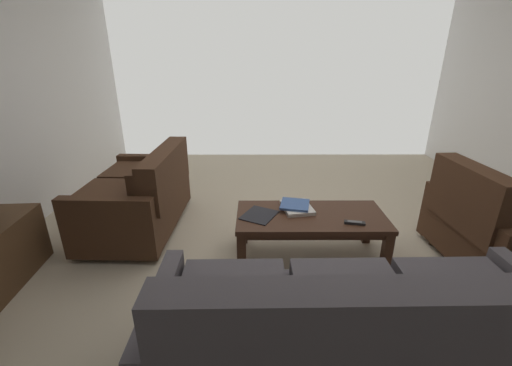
{
  "coord_description": "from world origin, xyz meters",
  "views": [
    {
      "loc": [
        0.36,
        2.65,
        1.66
      ],
      "look_at": [
        0.36,
        0.44,
        0.79
      ],
      "focal_mm": 22.94,
      "sensor_mm": 36.0,
      "label": 1
    }
  ],
  "objects_px": {
    "loveseat_near": "(141,196)",
    "coffee_table": "(311,221)",
    "book_stack": "(296,206)",
    "loose_magazine": "(259,215)",
    "tv_remote": "(355,223)",
    "sofa_main": "(356,333)",
    "armchair_side": "(494,226)"
  },
  "relations": [
    {
      "from": "armchair_side",
      "to": "loose_magazine",
      "type": "xyz_separation_m",
      "value": [
        1.9,
        -0.09,
        0.05
      ]
    },
    {
      "from": "coffee_table",
      "to": "book_stack",
      "type": "bearing_deg",
      "value": -43.93
    },
    {
      "from": "tv_remote",
      "to": "loose_magazine",
      "type": "bearing_deg",
      "value": -11.07
    },
    {
      "from": "loveseat_near",
      "to": "coffee_table",
      "type": "relative_size",
      "value": 1.05
    },
    {
      "from": "loveseat_near",
      "to": "coffee_table",
      "type": "distance_m",
      "value": 1.67
    },
    {
      "from": "sofa_main",
      "to": "tv_remote",
      "type": "xyz_separation_m",
      "value": [
        -0.28,
        -1.03,
        0.06
      ]
    },
    {
      "from": "coffee_table",
      "to": "armchair_side",
      "type": "xyz_separation_m",
      "value": [
        -1.47,
        0.11,
        0.01
      ]
    },
    {
      "from": "coffee_table",
      "to": "tv_remote",
      "type": "relative_size",
      "value": 7.49
    },
    {
      "from": "loveseat_near",
      "to": "coffee_table",
      "type": "height_order",
      "value": "loveseat_near"
    },
    {
      "from": "book_stack",
      "to": "sofa_main",
      "type": "bearing_deg",
      "value": 96.64
    },
    {
      "from": "armchair_side",
      "to": "book_stack",
      "type": "distance_m",
      "value": 1.6
    },
    {
      "from": "sofa_main",
      "to": "armchair_side",
      "type": "bearing_deg",
      "value": -142.75
    },
    {
      "from": "sofa_main",
      "to": "tv_remote",
      "type": "height_order",
      "value": "sofa_main"
    },
    {
      "from": "loveseat_near",
      "to": "coffee_table",
      "type": "xyz_separation_m",
      "value": [
        -1.59,
        0.51,
        -0.01
      ]
    },
    {
      "from": "coffee_table",
      "to": "armchair_side",
      "type": "distance_m",
      "value": 1.47
    },
    {
      "from": "sofa_main",
      "to": "coffee_table",
      "type": "distance_m",
      "value": 1.2
    },
    {
      "from": "loveseat_near",
      "to": "armchair_side",
      "type": "bearing_deg",
      "value": 168.57
    },
    {
      "from": "book_stack",
      "to": "loose_magazine",
      "type": "height_order",
      "value": "book_stack"
    },
    {
      "from": "sofa_main",
      "to": "coffee_table",
      "type": "xyz_separation_m",
      "value": [
        0.04,
        -1.19,
        -0.01
      ]
    },
    {
      "from": "loveseat_near",
      "to": "tv_remote",
      "type": "distance_m",
      "value": 2.03
    },
    {
      "from": "tv_remote",
      "to": "book_stack",
      "type": "bearing_deg",
      "value": -31.91
    },
    {
      "from": "loveseat_near",
      "to": "book_stack",
      "type": "bearing_deg",
      "value": 164.75
    },
    {
      "from": "sofa_main",
      "to": "armchair_side",
      "type": "xyz_separation_m",
      "value": [
        -1.43,
        -1.09,
        0.0
      ]
    },
    {
      "from": "book_stack",
      "to": "tv_remote",
      "type": "distance_m",
      "value": 0.51
    },
    {
      "from": "sofa_main",
      "to": "loveseat_near",
      "type": "bearing_deg",
      "value": -46.25
    },
    {
      "from": "book_stack",
      "to": "tv_remote",
      "type": "bearing_deg",
      "value": 148.09
    },
    {
      "from": "book_stack",
      "to": "loose_magazine",
      "type": "relative_size",
      "value": 1.19
    },
    {
      "from": "book_stack",
      "to": "tv_remote",
      "type": "xyz_separation_m",
      "value": [
        -0.43,
        0.27,
        -0.01
      ]
    },
    {
      "from": "sofa_main",
      "to": "loveseat_near",
      "type": "relative_size",
      "value": 1.6
    },
    {
      "from": "sofa_main",
      "to": "book_stack",
      "type": "bearing_deg",
      "value": -83.36
    },
    {
      "from": "loveseat_near",
      "to": "armchair_side",
      "type": "distance_m",
      "value": 3.13
    },
    {
      "from": "sofa_main",
      "to": "armchair_side",
      "type": "relative_size",
      "value": 2.02
    }
  ]
}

